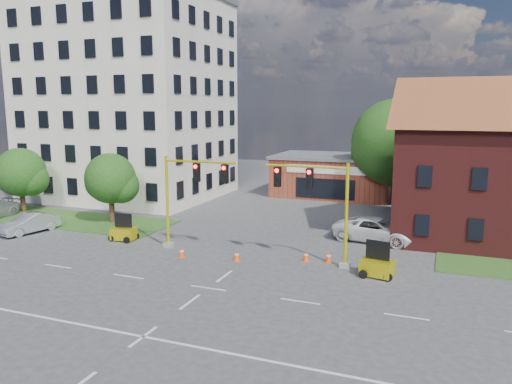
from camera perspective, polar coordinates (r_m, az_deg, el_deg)
ground at (r=26.74m, az=-5.46°, el=-10.88°), size 120.00×120.00×0.00m
grass_verge_nw at (r=45.98m, az=-22.44°, el=-2.74°), size 22.00×6.00×0.08m
lane_markings at (r=24.29m, az=-8.72°, el=-13.13°), size 60.00×36.00×0.01m
office_block at (r=54.20m, az=-14.36°, el=10.42°), size 18.40×15.40×20.60m
brick_shop at (r=54.00m, az=8.90°, el=1.93°), size 12.40×8.40×4.30m
tree_large at (r=49.72m, az=16.12°, el=5.17°), size 8.76×8.34×10.18m
tree_nw_front at (r=41.81m, az=-16.02°, el=1.28°), size 4.28×4.08×5.72m
tree_nw_rear at (r=48.82m, az=-25.05°, el=1.86°), size 4.54×4.32×5.80m
signal_mast_west at (r=32.83m, az=-7.69°, el=0.05°), size 5.30×0.60×6.20m
signal_mast_east at (r=29.67m, az=7.22°, el=-0.97°), size 5.30×0.60×6.20m
trailer_west at (r=36.70m, az=-14.88°, el=-4.48°), size 1.79×1.34×1.87m
trailer_east at (r=28.93m, az=13.68°, el=-8.21°), size 1.93×1.48×1.97m
cone_a at (r=30.95m, az=-2.20°, el=-7.28°), size 0.40×0.40×0.70m
cone_b at (r=31.94m, az=-8.48°, el=-6.84°), size 0.40×0.40×0.70m
cone_c at (r=30.95m, az=8.29°, el=-7.38°), size 0.40×0.40×0.70m
cone_d at (r=31.01m, az=5.73°, el=-7.29°), size 0.40×0.40×0.70m
pickup_white at (r=36.14m, az=13.64°, el=-4.24°), size 6.34×3.60×1.67m
sedan_silver_front at (r=41.23m, az=-24.46°, el=-3.27°), size 2.49×4.69×1.47m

